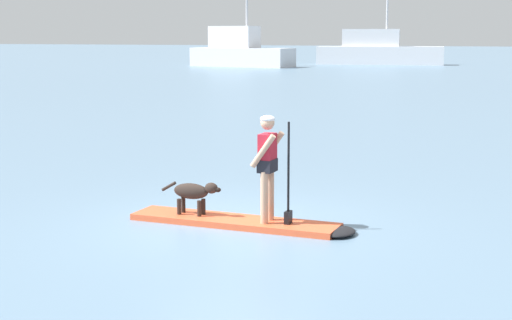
{
  "coord_description": "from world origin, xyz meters",
  "views": [
    {
      "loc": [
        4.62,
        -11.29,
        3.02
      ],
      "look_at": [
        0.0,
        1.0,
        0.9
      ],
      "focal_mm": 54.68,
      "sensor_mm": 36.0,
      "label": 1
    }
  ],
  "objects_px": {
    "paddleboard": "(247,223)",
    "dog": "(194,192)",
    "moored_boat_outer": "(378,51)",
    "person_paddler": "(268,161)",
    "moored_boat_port": "(240,51)"
  },
  "relations": [
    {
      "from": "dog",
      "to": "moored_boat_port",
      "type": "distance_m",
      "value": 62.28
    },
    {
      "from": "paddleboard",
      "to": "moored_boat_port",
      "type": "xyz_separation_m",
      "value": [
        -23.33,
        58.14,
        1.4
      ]
    },
    {
      "from": "moored_boat_outer",
      "to": "moored_boat_port",
      "type": "bearing_deg",
      "value": -139.2
    },
    {
      "from": "person_paddler",
      "to": "moored_boat_port",
      "type": "distance_m",
      "value": 62.79
    },
    {
      "from": "moored_boat_outer",
      "to": "paddleboard",
      "type": "bearing_deg",
      "value": -79.89
    },
    {
      "from": "dog",
      "to": "moored_boat_outer",
      "type": "bearing_deg",
      "value": 99.33
    },
    {
      "from": "paddleboard",
      "to": "moored_boat_outer",
      "type": "relative_size",
      "value": 0.29
    },
    {
      "from": "paddleboard",
      "to": "moored_boat_port",
      "type": "distance_m",
      "value": 62.66
    },
    {
      "from": "dog",
      "to": "moored_boat_outer",
      "type": "distance_m",
      "value": 68.73
    },
    {
      "from": "paddleboard",
      "to": "moored_boat_outer",
      "type": "distance_m",
      "value": 68.92
    },
    {
      "from": "moored_boat_outer",
      "to": "dog",
      "type": "bearing_deg",
      "value": -80.67
    },
    {
      "from": "person_paddler",
      "to": "dog",
      "type": "height_order",
      "value": "person_paddler"
    },
    {
      "from": "paddleboard",
      "to": "dog",
      "type": "relative_size",
      "value": 3.45
    },
    {
      "from": "paddleboard",
      "to": "person_paddler",
      "type": "height_order",
      "value": "person_paddler"
    },
    {
      "from": "paddleboard",
      "to": "moored_boat_outer",
      "type": "xyz_separation_m",
      "value": [
        -12.09,
        67.84,
        1.32
      ]
    }
  ]
}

